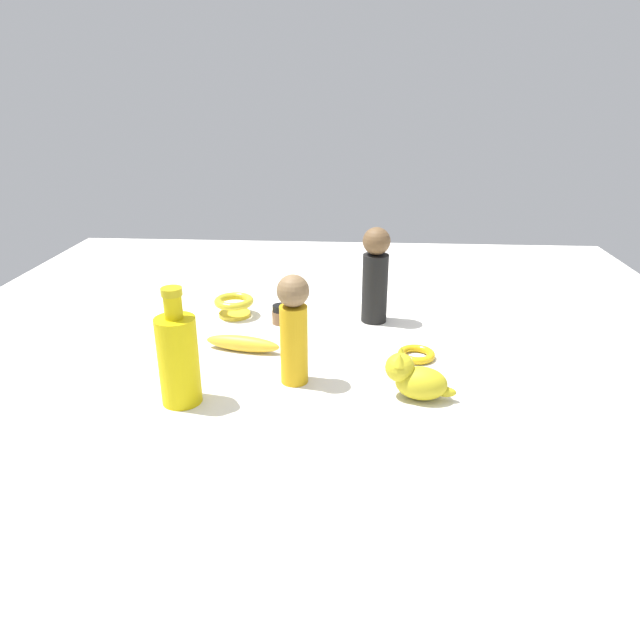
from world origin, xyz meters
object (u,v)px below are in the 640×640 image
Objects in this scene: bottle_tall at (178,357)px; person_figure_adult at (294,327)px; banana at (243,343)px; cat_figurine at (415,378)px; bowl at (234,304)px; person_figure_child at (375,274)px; bangle at (416,354)px; nail_polish_jar at (281,314)px.

person_figure_adult is (-0.09, 0.21, 0.03)m from bottle_tall.
banana is (-0.23, 0.07, -0.08)m from bottle_tall.
cat_figurine is (-0.04, 0.45, -0.05)m from bottle_tall.
bowl is at bearing -62.67° from banana.
cat_figurine is at bearing 10.01° from person_figure_child.
bangle is at bearing 22.79° from person_figure_child.
nail_polish_jar is (-0.40, 0.14, -0.07)m from bottle_tall.
bottle_tall is (0.22, -0.47, 0.09)m from bangle.
bangle is 0.52m from bottle_tall.
bottle_tall is 0.43m from nail_polish_jar.
bowl is 0.59m from cat_figurine.
person_figure_child reaches higher than nail_polish_jar.
bottle_tall is at bearing -18.96° from nail_polish_jar.
person_figure_child is 0.41m from cat_figurine.
bowl is 2.12× the size of nail_polish_jar.
person_figure_adult is (0.31, 0.07, 0.10)m from nail_polish_jar.
bowl is 0.14m from nail_polish_jar.
bangle is 0.81× the size of bowl.
bottle_tall reaches higher than banana.
bangle is at bearing -170.87° from banana.
bottle_tall is (0.44, -0.38, -0.03)m from person_figure_child.
bottle_tall is at bearing 83.42° from banana.
cat_figurine is at bearing 77.97° from person_figure_adult.
bowl is 0.74× the size of cat_figurine.
bowl is at bearing -116.23° from bangle.
person_figure_adult is at bearing 144.91° from banana.
person_figure_child is 5.03× the size of nail_polish_jar.
person_figure_child is at bearing -135.37° from banana.
cat_figurine reaches higher than bangle.
cat_figurine is at bearing 95.54° from bottle_tall.
bangle is 1.71× the size of nail_polish_jar.
bottle_tall is 0.26m from banana.
cat_figurine is (0.19, 0.37, 0.02)m from banana.
banana is 0.22m from bowl.
person_figure_child is at bearing -169.99° from cat_figurine.
bottle_tall reaches higher than cat_figurine.
cat_figurine is at bearing 47.27° from bowl.
cat_figurine is at bearing -6.75° from bangle.
nail_polish_jar reaches higher than banana.
person_figure_adult is (0.34, -0.17, -0.00)m from person_figure_child.
person_figure_adult is at bearing -26.41° from person_figure_child.
person_figure_child is 0.38m from banana.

